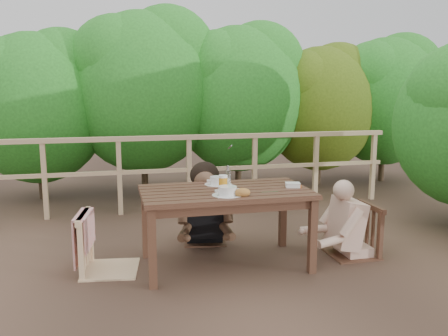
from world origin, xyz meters
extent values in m
plane|color=brown|center=(0.00, 0.00, 0.00)|extent=(60.00, 60.00, 0.00)
cube|color=#41271A|center=(0.00, 0.00, 0.35)|extent=(1.51, 0.85, 0.70)
cube|color=tan|center=(-1.03, 0.11, 0.50)|extent=(0.56, 0.56, 1.00)
cube|color=#41271A|center=(-0.05, 0.71, 0.44)|extent=(0.50, 0.50, 0.87)
cube|color=#41271A|center=(1.26, -0.03, 0.47)|extent=(0.47, 0.47, 0.94)
cube|color=tan|center=(0.00, 2.00, 0.51)|extent=(5.60, 0.10, 1.01)
cylinder|color=white|center=(-0.03, -0.21, 0.74)|extent=(0.27, 0.27, 0.09)
cylinder|color=white|center=(-0.01, 0.25, 0.74)|extent=(0.26, 0.26, 0.09)
ellipsoid|color=#A95E26|center=(0.08, -0.27, 0.74)|extent=(0.14, 0.10, 0.08)
cylinder|color=orange|center=(-0.03, -0.04, 0.77)|extent=(0.08, 0.08, 0.15)
cylinder|color=silver|center=(0.04, 0.06, 0.81)|extent=(0.05, 0.05, 0.22)
cube|color=white|center=(0.63, -0.05, 0.73)|extent=(0.15, 0.13, 0.06)
camera|label=1|loc=(-0.98, -4.01, 1.62)|focal=37.58mm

